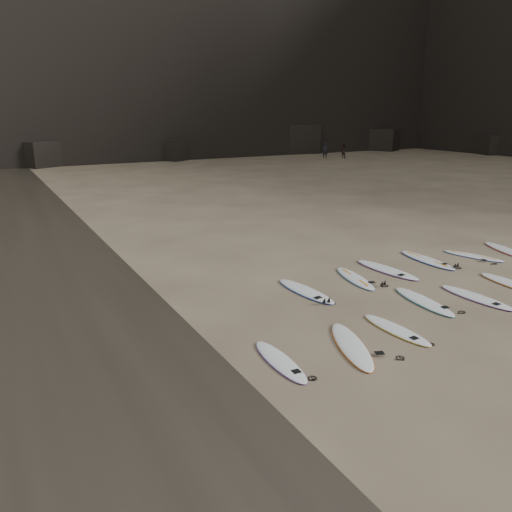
{
  "coord_description": "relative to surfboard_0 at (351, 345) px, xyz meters",
  "views": [
    {
      "loc": [
        -11.37,
        -9.4,
        5.51
      ],
      "look_at": [
        -4.79,
        2.47,
        1.5
      ],
      "focal_mm": 35.0,
      "sensor_mm": 36.0,
      "label": 1
    }
  ],
  "objects": [
    {
      "name": "ground",
      "position": [
        4.08,
        0.99,
        -0.05
      ],
      "size": [
        240.0,
        240.0,
        0.0
      ],
      "primitive_type": "plane",
      "color": "#897559",
      "rests_on": "ground"
    },
    {
      "name": "surfboard_0",
      "position": [
        0.0,
        0.0,
        0.0
      ],
      "size": [
        1.54,
        2.65,
        0.09
      ],
      "primitive_type": "ellipsoid",
      "rotation": [
        0.0,
        0.0,
        -0.38
      ],
      "color": "white",
      "rests_on": "ground"
    },
    {
      "name": "surfboard_1",
      "position": [
        1.61,
        0.16,
        -0.01
      ],
      "size": [
        0.61,
        2.27,
        0.08
      ],
      "primitive_type": "ellipsoid",
      "rotation": [
        0.0,
        0.0,
        0.03
      ],
      "color": "white",
      "rests_on": "ground"
    },
    {
      "name": "surfboard_2",
      "position": [
        3.74,
        1.23,
        -0.0
      ],
      "size": [
        0.94,
        2.59,
        0.09
      ],
      "primitive_type": "ellipsoid",
      "rotation": [
        0.0,
        0.0,
        -0.14
      ],
      "color": "white",
      "rests_on": "ground"
    },
    {
      "name": "surfboard_3",
      "position": [
        5.38,
        0.69,
        -0.0
      ],
      "size": [
        0.69,
        2.53,
        0.09
      ],
      "primitive_type": "ellipsoid",
      "rotation": [
        0.0,
        0.0,
        0.04
      ],
      "color": "white",
      "rests_on": "ground"
    },
    {
      "name": "surfboard_5",
      "position": [
        1.17,
        3.64,
        0.0
      ],
      "size": [
        0.81,
        2.66,
        0.09
      ],
      "primitive_type": "ellipsoid",
      "rotation": [
        0.0,
        0.0,
        0.07
      ],
      "color": "white",
      "rests_on": "ground"
    },
    {
      "name": "surfboard_6",
      "position": [
        3.32,
        3.85,
        -0.0
      ],
      "size": [
        1.11,
        2.52,
        0.09
      ],
      "primitive_type": "ellipsoid",
      "rotation": [
        0.0,
        0.0,
        -0.22
      ],
      "color": "white",
      "rests_on": "ground"
    },
    {
      "name": "surfboard_7",
      "position": [
        4.91,
        4.03,
        0.0
      ],
      "size": [
        0.89,
        2.82,
        0.1
      ],
      "primitive_type": "ellipsoid",
      "rotation": [
        0.0,
        0.0,
        0.08
      ],
      "color": "white",
      "rests_on": "ground"
    },
    {
      "name": "surfboard_8",
      "position": [
        7.07,
        4.18,
        0.0
      ],
      "size": [
        0.86,
        2.78,
        0.1
      ],
      "primitive_type": "ellipsoid",
      "rotation": [
        0.0,
        0.0,
        -0.07
      ],
      "color": "white",
      "rests_on": "ground"
    },
    {
      "name": "surfboard_9",
      "position": [
        9.07,
        3.71,
        -0.0
      ],
      "size": [
        1.24,
        2.39,
        0.08
      ],
      "primitive_type": "ellipsoid",
      "rotation": [
        0.0,
        0.0,
        0.31
      ],
      "color": "white",
      "rests_on": "ground"
    },
    {
      "name": "surfboard_10",
      "position": [
        10.92,
        3.58,
        0.0
      ],
      "size": [
        1.44,
        2.72,
        0.1
      ],
      "primitive_type": "ellipsoid",
      "rotation": [
        0.0,
        0.0,
        -0.32
      ],
      "color": "white",
      "rests_on": "ground"
    },
    {
      "name": "surfboard_11",
      "position": [
        -1.9,
        0.19,
        -0.01
      ],
      "size": [
        0.64,
        2.23,
        0.08
      ],
      "primitive_type": "ellipsoid",
      "rotation": [
        0.0,
        0.0,
        -0.05
      ],
      "color": "white",
      "rests_on": "ground"
    },
    {
      "name": "person_a",
      "position": [
        28.54,
        39.54,
        0.83
      ],
      "size": [
        0.77,
        0.69,
        1.76
      ],
      "primitive_type": "imported",
      "rotation": [
        0.0,
        0.0,
        5.75
      ],
      "color": "black",
      "rests_on": "ground"
    },
    {
      "name": "person_b",
      "position": [
        30.24,
        38.22,
        0.79
      ],
      "size": [
        0.8,
        0.94,
        1.68
      ],
      "primitive_type": "imported",
      "rotation": [
        0.0,
        0.0,
        1.79
      ],
      "color": "black",
      "rests_on": "ground"
    }
  ]
}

